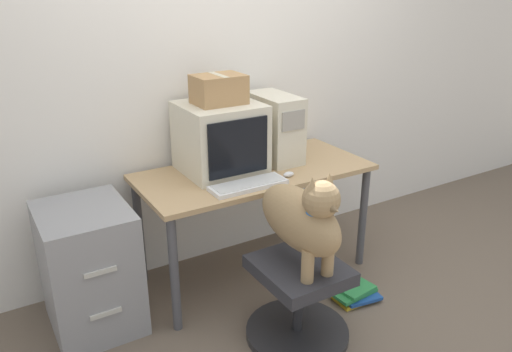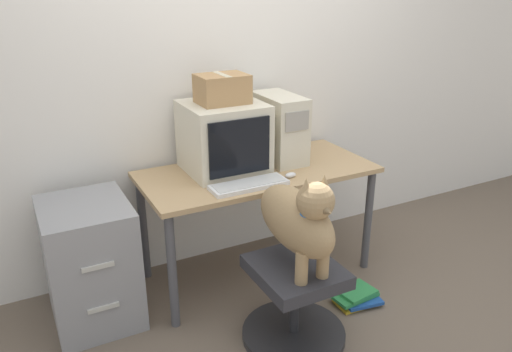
{
  "view_description": "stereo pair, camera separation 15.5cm",
  "coord_description": "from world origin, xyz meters",
  "px_view_note": "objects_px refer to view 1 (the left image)",
  "views": [
    {
      "loc": [
        -1.45,
        -2.1,
        1.79
      ],
      "look_at": [
        -0.15,
        0.05,
        0.8
      ],
      "focal_mm": 35.0,
      "sensor_mm": 36.0,
      "label": 1
    },
    {
      "loc": [
        -1.32,
        -2.18,
        1.79
      ],
      "look_at": [
        -0.15,
        0.05,
        0.8
      ],
      "focal_mm": 35.0,
      "sensor_mm": 36.0,
      "label": 2
    }
  ],
  "objects_px": {
    "crt_monitor": "(220,138)",
    "cardboard_box": "(219,89)",
    "office_chair": "(298,301)",
    "dog": "(303,217)",
    "book_stack_floor": "(356,293)",
    "keyboard": "(248,185)",
    "pc_tower": "(274,128)",
    "filing_cabinet": "(90,268)"
  },
  "relations": [
    {
      "from": "crt_monitor",
      "to": "cardboard_box",
      "type": "bearing_deg",
      "value": 90.0
    },
    {
      "from": "office_chair",
      "to": "cardboard_box",
      "type": "distance_m",
      "value": 1.25
    },
    {
      "from": "dog",
      "to": "book_stack_floor",
      "type": "relative_size",
      "value": 2.06
    },
    {
      "from": "dog",
      "to": "keyboard",
      "type": "bearing_deg",
      "value": 94.84
    },
    {
      "from": "cardboard_box",
      "to": "pc_tower",
      "type": "bearing_deg",
      "value": 0.69
    },
    {
      "from": "filing_cabinet",
      "to": "book_stack_floor",
      "type": "relative_size",
      "value": 2.41
    },
    {
      "from": "pc_tower",
      "to": "dog",
      "type": "bearing_deg",
      "value": -113.49
    },
    {
      "from": "cardboard_box",
      "to": "keyboard",
      "type": "bearing_deg",
      "value": -88.52
    },
    {
      "from": "crt_monitor",
      "to": "book_stack_floor",
      "type": "relative_size",
      "value": 1.57
    },
    {
      "from": "office_chair",
      "to": "dog",
      "type": "distance_m",
      "value": 0.49
    },
    {
      "from": "filing_cabinet",
      "to": "cardboard_box",
      "type": "height_order",
      "value": "cardboard_box"
    },
    {
      "from": "crt_monitor",
      "to": "keyboard",
      "type": "bearing_deg",
      "value": -88.5
    },
    {
      "from": "office_chair",
      "to": "filing_cabinet",
      "type": "bearing_deg",
      "value": 143.1
    },
    {
      "from": "keyboard",
      "to": "book_stack_floor",
      "type": "relative_size",
      "value": 1.54
    },
    {
      "from": "dog",
      "to": "cardboard_box",
      "type": "distance_m",
      "value": 0.92
    },
    {
      "from": "crt_monitor",
      "to": "filing_cabinet",
      "type": "distance_m",
      "value": 1.03
    },
    {
      "from": "pc_tower",
      "to": "dog",
      "type": "relative_size",
      "value": 0.7
    },
    {
      "from": "crt_monitor",
      "to": "keyboard",
      "type": "xyz_separation_m",
      "value": [
        0.01,
        -0.31,
        -0.19
      ]
    },
    {
      "from": "keyboard",
      "to": "filing_cabinet",
      "type": "xyz_separation_m",
      "value": [
        -0.86,
        0.23,
        -0.38
      ]
    },
    {
      "from": "office_chair",
      "to": "book_stack_floor",
      "type": "height_order",
      "value": "office_chair"
    },
    {
      "from": "office_chair",
      "to": "book_stack_floor",
      "type": "bearing_deg",
      "value": 10.26
    },
    {
      "from": "filing_cabinet",
      "to": "office_chair",
      "type": "bearing_deg",
      "value": -36.9
    },
    {
      "from": "crt_monitor",
      "to": "filing_cabinet",
      "type": "xyz_separation_m",
      "value": [
        -0.85,
        -0.09,
        -0.57
      ]
    },
    {
      "from": "office_chair",
      "to": "book_stack_floor",
      "type": "relative_size",
      "value": 1.92
    },
    {
      "from": "keyboard",
      "to": "dog",
      "type": "distance_m",
      "value": 0.46
    },
    {
      "from": "pc_tower",
      "to": "cardboard_box",
      "type": "xyz_separation_m",
      "value": [
        -0.39,
        -0.0,
        0.28
      ]
    },
    {
      "from": "pc_tower",
      "to": "keyboard",
      "type": "relative_size",
      "value": 0.94
    },
    {
      "from": "office_chair",
      "to": "filing_cabinet",
      "type": "distance_m",
      "value": 1.13
    },
    {
      "from": "keyboard",
      "to": "book_stack_floor",
      "type": "height_order",
      "value": "keyboard"
    },
    {
      "from": "keyboard",
      "to": "dog",
      "type": "relative_size",
      "value": 0.75
    },
    {
      "from": "dog",
      "to": "book_stack_floor",
      "type": "distance_m",
      "value": 0.84
    },
    {
      "from": "keyboard",
      "to": "filing_cabinet",
      "type": "height_order",
      "value": "keyboard"
    },
    {
      "from": "pc_tower",
      "to": "book_stack_floor",
      "type": "bearing_deg",
      "value": -77.08
    },
    {
      "from": "office_chair",
      "to": "filing_cabinet",
      "type": "relative_size",
      "value": 0.8
    },
    {
      "from": "office_chair",
      "to": "cardboard_box",
      "type": "relative_size",
      "value": 1.95
    },
    {
      "from": "crt_monitor",
      "to": "keyboard",
      "type": "distance_m",
      "value": 0.37
    },
    {
      "from": "office_chair",
      "to": "crt_monitor",
      "type": "bearing_deg",
      "value": 93.54
    },
    {
      "from": "cardboard_box",
      "to": "book_stack_floor",
      "type": "height_order",
      "value": "cardboard_box"
    },
    {
      "from": "crt_monitor",
      "to": "office_chair",
      "type": "bearing_deg",
      "value": -86.46
    },
    {
      "from": "dog",
      "to": "cardboard_box",
      "type": "relative_size",
      "value": 2.09
    },
    {
      "from": "crt_monitor",
      "to": "book_stack_floor",
      "type": "distance_m",
      "value": 1.23
    },
    {
      "from": "dog",
      "to": "filing_cabinet",
      "type": "relative_size",
      "value": 0.85
    }
  ]
}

